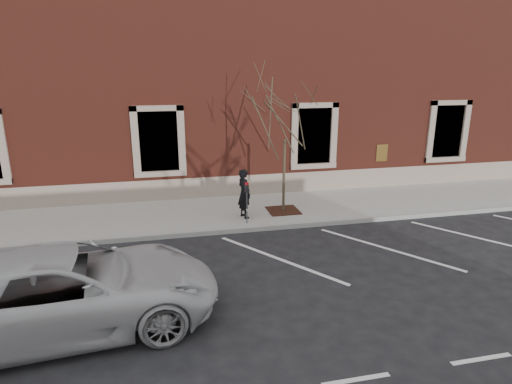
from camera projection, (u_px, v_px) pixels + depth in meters
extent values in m
plane|color=#28282B|center=(260.00, 230.00, 13.64)|extent=(120.00, 120.00, 0.00)
cube|color=#B7B5AC|center=(249.00, 211.00, 15.26)|extent=(40.00, 3.50, 0.15)
cube|color=#9E9E99|center=(260.00, 228.00, 13.57)|extent=(40.00, 0.12, 0.15)
cube|color=maroon|center=(222.00, 90.00, 19.79)|extent=(40.00, 8.50, 8.00)
cube|color=gray|center=(240.00, 185.00, 16.80)|extent=(40.00, 0.06, 0.80)
cube|color=black|center=(159.00, 141.00, 15.77)|extent=(1.40, 0.30, 2.20)
cube|color=gray|center=(161.00, 173.00, 15.94)|extent=(1.90, 0.20, 0.20)
cube|color=black|center=(313.00, 135.00, 17.03)|extent=(1.40, 0.30, 2.20)
cube|color=gray|center=(313.00, 166.00, 17.20)|extent=(1.90, 0.20, 0.20)
cube|color=black|center=(445.00, 131.00, 18.28)|extent=(1.40, 0.30, 2.20)
cube|color=gray|center=(444.00, 159.00, 18.46)|extent=(1.90, 0.20, 0.20)
imported|color=black|center=(244.00, 194.00, 14.16)|extent=(0.56, 0.70, 1.66)
cylinder|color=#595B60|center=(247.00, 208.00, 13.69)|extent=(0.05, 0.05, 1.03)
cube|color=black|center=(247.00, 189.00, 13.51)|extent=(0.12, 0.09, 0.27)
cube|color=#B50C18|center=(247.00, 184.00, 13.46)|extent=(0.11, 0.09, 0.06)
cube|color=white|center=(247.00, 210.00, 13.66)|extent=(0.05, 0.00, 0.07)
cube|color=#3B1F13|center=(283.00, 210.00, 15.03)|extent=(1.07, 1.07, 0.03)
cylinder|color=#493E2C|center=(284.00, 176.00, 14.68)|extent=(0.10, 0.10, 2.52)
imported|color=silver|center=(67.00, 290.00, 8.31)|extent=(6.13, 3.31, 1.63)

